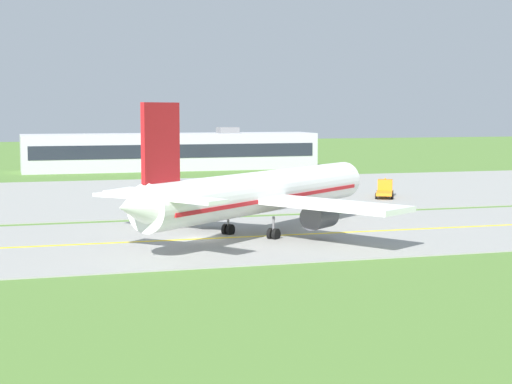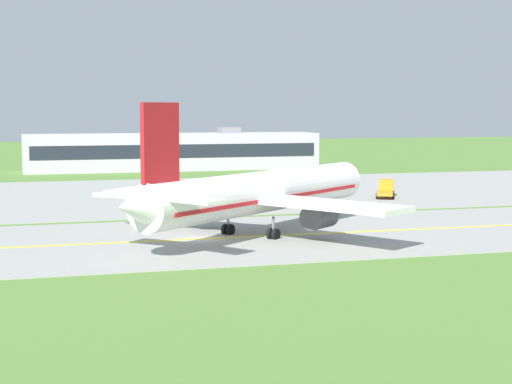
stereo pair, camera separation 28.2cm
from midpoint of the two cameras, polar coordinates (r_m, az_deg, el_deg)
ground_plane at (r=78.33m, az=-3.75°, el=-3.27°), size 500.00×500.00×0.00m
taxiway_strip at (r=78.32m, az=-3.75°, el=-3.24°), size 240.00×28.00×0.10m
apron_pad at (r=121.16m, az=-3.60°, el=-0.08°), size 140.00×52.00×0.10m
taxiway_centreline at (r=78.31m, az=-3.75°, el=-3.20°), size 220.00×0.60×0.01m
airplane_lead at (r=80.28m, az=0.12°, el=-0.07°), size 32.94×29.51×12.70m
service_truck_catering at (r=116.62m, az=8.70°, el=0.20°), size 4.74×6.63×2.59m
terminal_building at (r=169.41m, az=-5.81°, el=2.76°), size 58.61×11.37×8.46m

